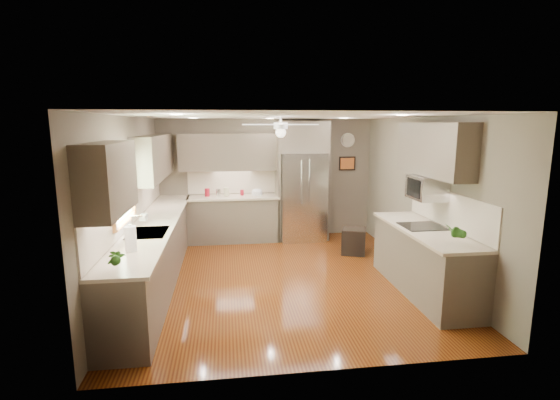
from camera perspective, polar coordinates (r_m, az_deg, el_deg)
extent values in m
plane|color=#441909|center=(6.52, 0.45, -10.83)|extent=(5.00, 5.00, 0.00)
plane|color=white|center=(6.08, 0.48, 11.70)|extent=(5.00, 5.00, 0.00)
plane|color=#696050|center=(8.63, -1.87, 3.04)|extent=(4.50, 0.00, 4.50)
plane|color=#696050|center=(3.79, 5.83, -6.84)|extent=(4.50, 0.00, 4.50)
plane|color=#696050|center=(6.28, -20.33, -0.47)|extent=(0.00, 5.00, 5.00)
plane|color=#696050|center=(6.86, 19.41, 0.49)|extent=(0.00, 5.00, 5.00)
cylinder|color=maroon|center=(8.38, -10.20, 1.06)|extent=(0.13, 0.13, 0.16)
cylinder|color=silver|center=(8.37, -8.68, 1.03)|extent=(0.11, 0.11, 0.15)
cylinder|color=#C4C193|center=(8.33, -7.56, 1.15)|extent=(0.13, 0.13, 0.17)
cylinder|color=maroon|center=(8.39, -5.37, 1.06)|extent=(0.09, 0.09, 0.11)
imported|color=white|center=(6.31, -18.59, -2.24)|extent=(0.10, 0.10, 0.20)
imported|color=#29611B|center=(4.31, -22.27, -7.54)|extent=(0.18, 0.13, 0.31)
imported|color=#29611B|center=(5.39, 23.34, -4.08)|extent=(0.21, 0.19, 0.31)
imported|color=#C4C193|center=(8.35, -3.23, 0.81)|extent=(0.24, 0.24, 0.05)
cube|color=brown|center=(6.55, -17.02, -7.04)|extent=(0.60, 4.70, 0.90)
cube|color=#BDB298|center=(6.43, -17.11, -3.04)|extent=(0.65, 4.70, 0.04)
cube|color=beige|center=(6.43, -19.93, -0.65)|extent=(0.02, 4.70, 0.50)
cube|color=brown|center=(8.44, -6.54, -2.72)|extent=(1.85, 0.60, 0.90)
cube|color=#BDB298|center=(8.33, -6.61, 0.40)|extent=(1.85, 0.65, 0.04)
cube|color=beige|center=(8.59, -6.69, 2.60)|extent=(1.85, 0.02, 0.50)
cube|color=brown|center=(4.61, -23.04, 2.82)|extent=(0.33, 1.20, 0.75)
cube|color=brown|center=(7.44, -17.21, 5.82)|extent=(0.33, 2.40, 0.75)
cube|color=brown|center=(8.37, -6.76, 6.69)|extent=(2.15, 0.33, 0.75)
cube|color=brown|center=(6.21, 20.78, 6.66)|extent=(0.33, 1.70, 0.75)
cube|color=#BFF2B2|center=(5.74, -21.44, 1.53)|extent=(0.01, 1.00, 0.80)
cube|color=olive|center=(5.69, -21.49, 5.81)|extent=(0.05, 1.12, 0.06)
cube|color=olive|center=(5.82, -20.92, -2.65)|extent=(0.05, 1.12, 0.06)
cube|color=olive|center=(5.23, -22.53, 0.63)|extent=(0.05, 0.06, 0.80)
cube|color=olive|center=(6.25, -20.09, 2.29)|extent=(0.05, 0.06, 0.80)
cube|color=silver|center=(5.80, -18.09, -4.49)|extent=(0.50, 0.70, 0.03)
cube|color=#262626|center=(5.81, -18.07, -4.82)|extent=(0.44, 0.62, 0.05)
cylinder|color=silver|center=(5.81, -20.10, -3.31)|extent=(0.02, 0.02, 0.24)
cylinder|color=silver|center=(5.77, -19.60, -2.15)|extent=(0.16, 0.02, 0.02)
cube|color=silver|center=(8.43, 3.13, 0.51)|extent=(0.92, 0.72, 1.82)
cube|color=black|center=(8.15, 3.55, -1.67)|extent=(0.88, 0.02, 0.02)
cube|color=black|center=(8.04, 3.61, 2.47)|extent=(0.01, 0.02, 1.00)
cylinder|color=silver|center=(7.99, 3.09, 2.43)|extent=(0.02, 0.02, 0.90)
cylinder|color=silver|center=(8.02, 4.22, 2.44)|extent=(0.02, 0.02, 0.90)
cube|color=brown|center=(8.36, 3.14, 8.88)|extent=(1.04, 0.60, 0.63)
cube|color=brown|center=(8.41, -0.30, 0.50)|extent=(0.06, 0.60, 1.82)
cube|color=brown|center=(8.59, 6.33, 0.66)|extent=(0.06, 0.60, 1.82)
cube|color=brown|center=(6.22, 19.60, -8.15)|extent=(0.65, 2.20, 0.90)
cube|color=#BDB298|center=(6.08, 19.75, -3.96)|extent=(0.70, 2.20, 0.04)
cube|color=beige|center=(6.18, 22.63, -1.27)|extent=(0.02, 2.20, 0.50)
cube|color=black|center=(6.16, 19.34, -3.51)|extent=(0.56, 0.52, 0.01)
cube|color=silver|center=(6.24, 20.00, 1.64)|extent=(0.42, 0.55, 0.34)
cube|color=black|center=(6.15, 18.27, 1.62)|extent=(0.02, 0.40, 0.26)
cylinder|color=white|center=(6.37, 0.09, 11.29)|extent=(0.03, 0.03, 0.08)
cylinder|color=white|center=(6.37, 0.09, 10.39)|extent=(0.22, 0.22, 0.10)
sphere|color=white|center=(6.37, 0.09, 9.49)|extent=(0.16, 0.16, 0.16)
cube|color=white|center=(6.43, 3.24, 10.55)|extent=(0.48, 0.11, 0.01)
cube|color=white|center=(6.72, -0.31, 10.57)|extent=(0.11, 0.48, 0.01)
cube|color=white|center=(6.33, -3.10, 10.55)|extent=(0.48, 0.11, 0.01)
cube|color=white|center=(6.02, 0.55, 10.57)|extent=(0.11, 0.48, 0.01)
cylinder|color=white|center=(7.33, -12.12, 11.23)|extent=(0.14, 0.14, 0.01)
cylinder|color=white|center=(7.63, 8.97, 11.30)|extent=(0.14, 0.14, 0.01)
cylinder|color=white|center=(4.85, -14.37, 11.60)|extent=(0.14, 0.14, 0.01)
cylinder|color=white|center=(5.28, 16.83, 11.37)|extent=(0.14, 0.14, 0.01)
cylinder|color=white|center=(7.86, -1.40, 11.40)|extent=(0.14, 0.14, 0.01)
cylinder|color=white|center=(8.89, 9.51, 8.30)|extent=(0.30, 0.03, 0.30)
cylinder|color=silver|center=(8.88, 9.54, 8.30)|extent=(0.29, 0.00, 0.29)
cube|color=black|center=(8.92, 9.43, 5.09)|extent=(0.36, 0.03, 0.30)
cube|color=#C56327|center=(8.91, 9.45, 5.08)|extent=(0.30, 0.01, 0.24)
cube|color=black|center=(7.74, 10.32, -5.77)|extent=(0.55, 0.55, 0.48)
cube|color=black|center=(7.68, 10.37, -4.09)|extent=(0.52, 0.52, 0.03)
cylinder|color=white|center=(4.99, -20.27, -5.21)|extent=(0.13, 0.13, 0.31)
cylinder|color=silver|center=(4.98, -20.28, -5.10)|extent=(0.03, 0.03, 0.33)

